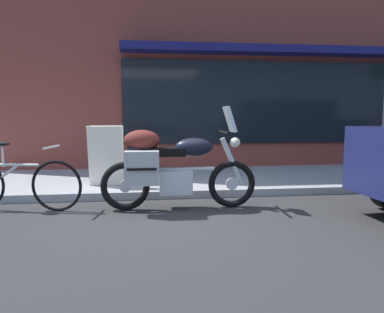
{
  "coord_description": "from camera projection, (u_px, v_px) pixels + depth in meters",
  "views": [
    {
      "loc": [
        -0.28,
        -4.53,
        1.31
      ],
      "look_at": [
        0.35,
        0.65,
        0.7
      ],
      "focal_mm": 34.63,
      "sensor_mm": 36.0,
      "label": 1
    }
  ],
  "objects": [
    {
      "name": "touring_motorcycle",
      "position": [
        170.0,
        165.0,
        4.99
      ],
      "size": [
        2.13,
        0.66,
        1.41
      ],
      "color": "black",
      "rests_on": "ground_plane"
    },
    {
      "name": "sandwich_board_sign",
      "position": [
        106.0,
        155.0,
        6.11
      ],
      "size": [
        0.55,
        0.42,
        0.98
      ],
      "color": "silver",
      "rests_on": "sidewalk_curb"
    },
    {
      "name": "parked_bicycle",
      "position": [
        18.0,
        183.0,
        4.97
      ],
      "size": [
        1.73,
        0.51,
        0.94
      ],
      "color": "black",
      "rests_on": "ground_plane"
    },
    {
      "name": "ground_plane",
      "position": [
        170.0,
        218.0,
        4.65
      ],
      "size": [
        80.0,
        80.0,
        0.0
      ],
      "primitive_type": "plane",
      "color": "#2F2F2F"
    }
  ]
}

